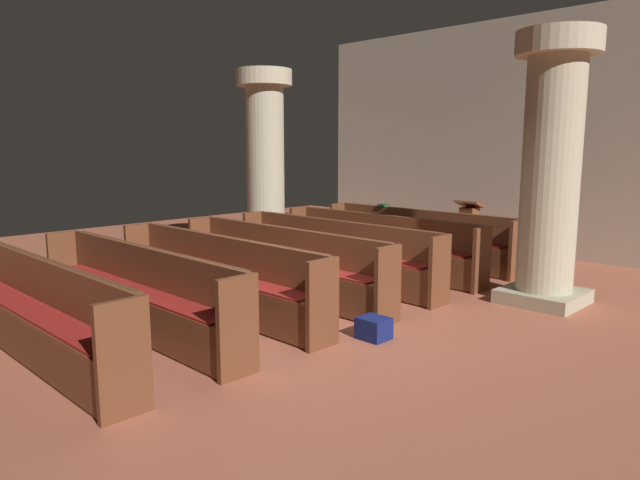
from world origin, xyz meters
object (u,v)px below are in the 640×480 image
(pew_row_4, at_px, (216,273))
(pillar_far_side, at_px, (265,159))
(pillar_aisle_side, at_px, (551,166))
(hymn_book, at_px, (384,205))
(lectern, at_px, (469,234))
(pew_row_3, at_px, (281,260))
(kneeler_box_navy, at_px, (374,328))
(pew_row_0, at_px, (417,235))
(pew_row_6, at_px, (34,307))
(pew_row_5, at_px, (136,288))
(pew_row_2, at_px, (334,250))
(pew_row_1, at_px, (379,242))

(pew_row_4, relative_size, pillar_far_side, 1.10)
(pillar_aisle_side, height_order, hymn_book, pillar_aisle_side)
(pillar_far_side, distance_m, lectern, 4.12)
(pew_row_3, relative_size, pillar_far_side, 1.10)
(pillar_aisle_side, bearing_deg, kneeler_box_navy, -104.20)
(pew_row_0, xyz_separation_m, hymn_book, (-0.91, 0.19, 0.46))
(pew_row_3, distance_m, pew_row_6, 3.27)
(pew_row_3, bearing_deg, hymn_book, 104.81)
(pew_row_6, bearing_deg, pillar_far_side, 117.13)
(hymn_book, bearing_deg, pew_row_5, -80.79)
(hymn_book, bearing_deg, pew_row_2, -68.90)
(pillar_aisle_side, xyz_separation_m, hymn_book, (-3.69, 1.23, -0.86))
(pew_row_2, bearing_deg, lectern, 82.59)
(pew_row_6, xyz_separation_m, pillar_far_side, (-2.73, 5.32, 1.32))
(pew_row_1, height_order, pew_row_4, same)
(pew_row_6, relative_size, pillar_far_side, 1.10)
(pew_row_0, relative_size, pillar_aisle_side, 1.10)
(pew_row_0, bearing_deg, pillar_far_side, -155.99)
(pew_row_3, height_order, pew_row_5, same)
(pew_row_2, height_order, pillar_aisle_side, pillar_aisle_side)
(pew_row_2, bearing_deg, pew_row_6, -90.00)
(pillar_aisle_side, xyz_separation_m, lectern, (-2.35, 2.11, -1.37))
(pew_row_2, distance_m, pew_row_4, 2.18)
(hymn_book, bearing_deg, pew_row_3, -75.19)
(pew_row_4, relative_size, pew_row_5, 1.00)
(pew_row_2, height_order, pew_row_5, same)
(pew_row_6, xyz_separation_m, hymn_book, (-0.91, 6.72, 0.46))
(pew_row_4, relative_size, pew_row_6, 1.00)
(lectern, bearing_deg, pew_row_5, -93.71)
(pew_row_5, relative_size, pew_row_6, 1.00)
(pew_row_5, bearing_deg, pew_row_1, 90.00)
(pew_row_1, height_order, lectern, lectern)
(pew_row_4, distance_m, hymn_book, 4.66)
(kneeler_box_navy, bearing_deg, pew_row_3, 166.33)
(pew_row_5, distance_m, hymn_book, 5.73)
(pew_row_1, distance_m, pew_row_2, 1.09)
(pew_row_3, distance_m, lectern, 4.35)
(pew_row_0, relative_size, pillar_far_side, 1.10)
(pew_row_1, relative_size, pillar_aisle_side, 1.10)
(pillar_far_side, bearing_deg, pew_row_4, -49.06)
(pew_row_1, height_order, pew_row_5, same)
(pew_row_1, xyz_separation_m, pillar_aisle_side, (2.78, 0.05, 1.32))
(pew_row_0, height_order, pew_row_1, same)
(lectern, xyz_separation_m, kneeler_box_navy, (1.66, -4.84, -0.33))
(pew_row_0, distance_m, lectern, 1.15)
(lectern, bearing_deg, hymn_book, -146.78)
(lectern, bearing_deg, pew_row_1, -101.07)
(pew_row_0, height_order, hymn_book, hymn_book)
(pew_row_1, relative_size, kneeler_box_navy, 11.92)
(pew_row_0, relative_size, pew_row_4, 1.00)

